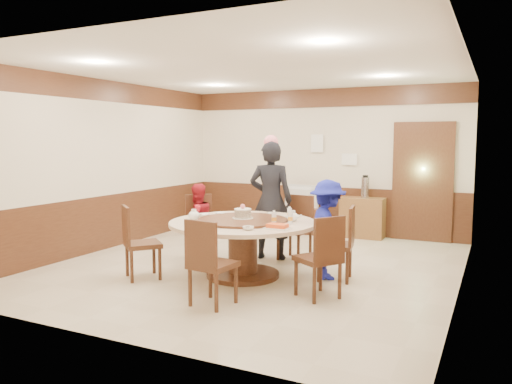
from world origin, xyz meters
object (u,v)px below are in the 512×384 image
at_px(television, 299,196).
at_px(thermos, 365,188).
at_px(banquet_table, 243,237).
at_px(shrimp_platter, 277,227).
at_px(tv_stand, 299,220).
at_px(person_blue, 328,229).
at_px(person_standing, 271,200).
at_px(birthday_cake, 243,213).
at_px(side_cabinet, 362,218).
at_px(person_red, 197,221).

bearing_deg(television, thermos, -168.36).
relative_size(banquet_table, shrimp_platter, 6.47).
distance_m(tv_stand, television, 0.47).
bearing_deg(person_blue, person_standing, 23.86).
bearing_deg(thermos, tv_stand, -178.66).
relative_size(banquet_table, tv_stand, 2.28).
relative_size(banquet_table, birthday_cake, 6.93).
height_order(person_standing, shrimp_platter, person_standing).
relative_size(banquet_table, side_cabinet, 2.43).
xyz_separation_m(person_red, tv_stand, (0.65, 2.70, -0.33)).
xyz_separation_m(banquet_table, person_red, (-1.13, 0.64, 0.04)).
relative_size(person_red, shrimp_platter, 3.84).
height_order(person_standing, thermos, person_standing).
height_order(person_red, tv_stand, person_red).
xyz_separation_m(tv_stand, television, (-0.00, 0.00, 0.47)).
relative_size(birthday_cake, side_cabinet, 0.35).
bearing_deg(person_red, thermos, 171.13).
bearing_deg(thermos, birthday_cake, -104.00).
bearing_deg(birthday_cake, person_blue, 19.92).
relative_size(person_red, tv_stand, 1.35).
bearing_deg(shrimp_platter, person_blue, 63.00).
bearing_deg(tv_stand, television, 180.00).
height_order(person_standing, person_blue, person_standing).
distance_m(shrimp_platter, tv_stand, 3.88).
height_order(person_standing, tv_stand, person_standing).
relative_size(banquet_table, television, 2.56).
distance_m(banquet_table, tv_stand, 3.38).
bearing_deg(person_red, shrimp_platter, 87.67).
distance_m(person_standing, thermos, 2.43).
bearing_deg(banquet_table, birthday_cake, 117.74).
xyz_separation_m(person_standing, thermos, (0.90, 2.26, 0.04)).
bearing_deg(tv_stand, side_cabinet, 1.38).
bearing_deg(shrimp_platter, television, 107.05).
xyz_separation_m(birthday_cake, side_cabinet, (0.79, 3.32, -0.47)).
height_order(banquet_table, thermos, thermos).
xyz_separation_m(birthday_cake, tv_stand, (-0.46, 3.29, -0.60)).
distance_m(person_standing, person_red, 1.18).
bearing_deg(person_blue, shrimp_platter, 118.07).
xyz_separation_m(person_blue, side_cabinet, (-0.27, 2.94, -0.28)).
height_order(television, side_cabinet, television).
bearing_deg(shrimp_platter, person_standing, 117.11).
bearing_deg(shrimp_platter, thermos, 87.52).
height_order(person_standing, side_cabinet, person_standing).
height_order(shrimp_platter, side_cabinet, shrimp_platter).
relative_size(tv_stand, thermos, 2.24).
height_order(banquet_table, person_standing, person_standing).
bearing_deg(television, person_red, 86.85).
distance_m(person_standing, person_blue, 1.34).
height_order(birthday_cake, television, birthday_cake).
height_order(person_red, person_blue, person_blue).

